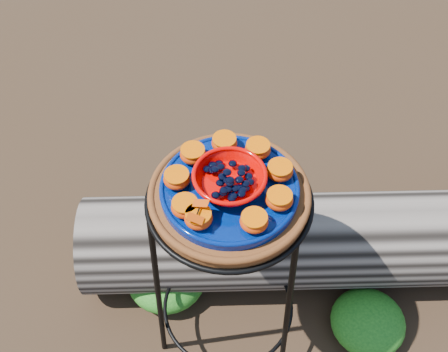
% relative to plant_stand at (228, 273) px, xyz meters
% --- Properties ---
extents(ground, '(60.00, 60.00, 0.00)m').
position_rel_plant_stand_xyz_m(ground, '(0.00, 0.00, -0.35)').
color(ground, '#2F2116').
extents(plant_stand, '(0.44, 0.44, 0.70)m').
position_rel_plant_stand_xyz_m(plant_stand, '(0.00, 0.00, 0.00)').
color(plant_stand, black).
rests_on(plant_stand, ground).
extents(terracotta_saucer, '(0.38, 0.38, 0.03)m').
position_rel_plant_stand_xyz_m(terracotta_saucer, '(0.00, 0.00, 0.37)').
color(terracotta_saucer, '#4E280F').
rests_on(terracotta_saucer, plant_stand).
extents(cobalt_plate, '(0.32, 0.32, 0.02)m').
position_rel_plant_stand_xyz_m(cobalt_plate, '(0.00, 0.00, 0.39)').
color(cobalt_plate, '#000935').
rests_on(cobalt_plate, terracotta_saucer).
extents(red_bowl, '(0.16, 0.16, 0.04)m').
position_rel_plant_stand_xyz_m(red_bowl, '(0.00, 0.00, 0.42)').
color(red_bowl, '#D70200').
rests_on(red_bowl, cobalt_plate).
extents(glass_gems, '(0.13, 0.13, 0.02)m').
position_rel_plant_stand_xyz_m(glass_gems, '(0.00, 0.00, 0.46)').
color(glass_gems, black).
rests_on(glass_gems, red_bowl).
extents(orange_half_0, '(0.06, 0.06, 0.03)m').
position_rel_plant_stand_xyz_m(orange_half_0, '(-0.05, -0.11, 0.42)').
color(orange_half_0, '#B32809').
rests_on(orange_half_0, cobalt_plate).
extents(orange_half_1, '(0.06, 0.06, 0.03)m').
position_rel_plant_stand_xyz_m(orange_half_1, '(0.07, -0.10, 0.42)').
color(orange_half_1, '#B32809').
rests_on(orange_half_1, cobalt_plate).
extents(orange_half_2, '(0.06, 0.06, 0.03)m').
position_rel_plant_stand_xyz_m(orange_half_2, '(0.12, -0.03, 0.42)').
color(orange_half_2, '#B32809').
rests_on(orange_half_2, cobalt_plate).
extents(orange_half_3, '(0.06, 0.06, 0.03)m').
position_rel_plant_stand_xyz_m(orange_half_3, '(0.11, 0.05, 0.42)').
color(orange_half_3, '#B32809').
rests_on(orange_half_3, cobalt_plate).
extents(orange_half_4, '(0.06, 0.06, 0.03)m').
position_rel_plant_stand_xyz_m(orange_half_4, '(0.05, 0.11, 0.42)').
color(orange_half_4, '#B32809').
rests_on(orange_half_4, cobalt_plate).
extents(orange_half_5, '(0.06, 0.06, 0.03)m').
position_rel_plant_stand_xyz_m(orange_half_5, '(-0.03, 0.12, 0.42)').
color(orange_half_5, '#B32809').
rests_on(orange_half_5, cobalt_plate).
extents(orange_half_6, '(0.06, 0.06, 0.03)m').
position_rel_plant_stand_xyz_m(orange_half_6, '(-0.10, 0.07, 0.42)').
color(orange_half_6, '#B32809').
rests_on(orange_half_6, cobalt_plate).
extents(orange_half_7, '(0.06, 0.06, 0.03)m').
position_rel_plant_stand_xyz_m(orange_half_7, '(-0.12, -0.01, 0.42)').
color(orange_half_7, '#B32809').
rests_on(orange_half_7, cobalt_plate).
extents(orange_half_8, '(0.06, 0.06, 0.03)m').
position_rel_plant_stand_xyz_m(orange_half_8, '(-0.08, -0.09, 0.42)').
color(orange_half_8, '#B32809').
rests_on(orange_half_8, cobalt_plate).
extents(butterfly, '(0.08, 0.05, 0.01)m').
position_rel_plant_stand_xyz_m(butterfly, '(-0.05, -0.11, 0.44)').
color(butterfly, '#C33A04').
rests_on(butterfly, orange_half_0).
extents(driftwood_log, '(1.79, 0.80, 0.33)m').
position_rel_plant_stand_xyz_m(driftwood_log, '(0.34, 0.30, -0.19)').
color(driftwood_log, black).
rests_on(driftwood_log, ground).
extents(foliage_left, '(0.27, 0.27, 0.14)m').
position_rel_plant_stand_xyz_m(foliage_left, '(-0.23, 0.11, -0.28)').
color(foliage_left, '#185414').
rests_on(foliage_left, ground).
extents(foliage_right, '(0.24, 0.24, 0.12)m').
position_rel_plant_stand_xyz_m(foliage_right, '(0.45, 0.07, -0.29)').
color(foliage_right, '#185414').
rests_on(foliage_right, ground).
extents(foliage_back, '(0.30, 0.30, 0.15)m').
position_rel_plant_stand_xyz_m(foliage_back, '(-0.07, 0.55, -0.27)').
color(foliage_back, '#185414').
rests_on(foliage_back, ground).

